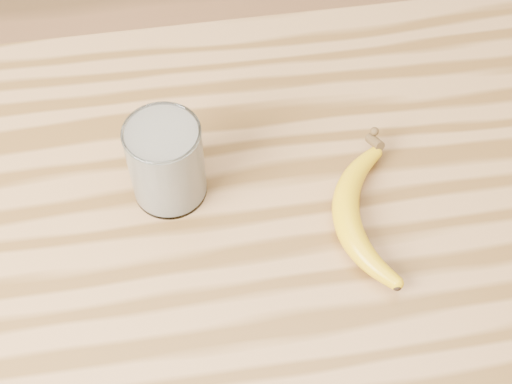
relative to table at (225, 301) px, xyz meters
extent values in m
cube|color=olive|center=(0.00, 0.00, 0.11)|extent=(1.20, 0.80, 0.04)
cylinder|color=brown|center=(0.54, 0.34, -0.34)|extent=(0.06, 0.06, 0.86)
cylinder|color=white|center=(-0.05, 0.10, 0.19)|extent=(0.09, 0.09, 0.11)
torus|color=white|center=(-0.05, 0.10, 0.24)|extent=(0.09, 0.09, 0.00)
cylinder|color=white|center=(-0.05, 0.10, 0.19)|extent=(0.08, 0.08, 0.11)
camera|label=1|loc=(-0.02, -0.42, 0.87)|focal=50.00mm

